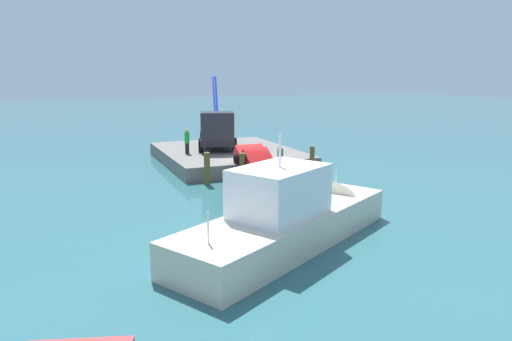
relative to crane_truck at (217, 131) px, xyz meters
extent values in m
plane|color=#2D6066|center=(5.54, 0.57, -2.30)|extent=(200.00, 200.00, 0.00)
cube|color=slate|center=(0.61, 0.57, -1.84)|extent=(11.42, 9.31, 0.93)
cube|color=black|center=(-0.83, 0.27, -0.65)|extent=(7.07, 4.32, 0.45)
cube|color=#26262C|center=(1.45, -0.46, 0.53)|extent=(2.48, 2.77, 1.91)
cylinder|color=black|center=(1.75, 0.71, -0.87)|extent=(1.04, 0.59, 1.00)
cylinder|color=black|center=(1.02, -1.59, -0.87)|extent=(1.04, 0.59, 1.00)
cylinder|color=black|center=(-2.68, 2.13, -0.87)|extent=(1.04, 0.59, 1.00)
cylinder|color=black|center=(-3.41, -0.17, -0.87)|extent=(1.04, 0.59, 1.00)
cylinder|color=#1938A5|center=(-4.78, 1.46, 1.89)|extent=(4.43, 1.59, 4.08)
cube|color=#1938A5|center=(-2.73, 0.87, -0.17)|extent=(1.00, 1.00, 0.50)
cylinder|color=#4C4C19|center=(-6.83, 2.05, 1.35)|extent=(0.04, 0.04, 4.90)
cylinder|color=black|center=(1.26, -2.65, -0.99)|extent=(0.28, 0.28, 0.76)
cylinder|color=green|center=(1.26, -2.65, -0.23)|extent=(0.34, 0.34, 0.76)
sphere|color=tan|center=(1.26, -2.65, 0.25)|extent=(0.22, 0.22, 0.22)
cube|color=red|center=(7.63, 0.23, -1.78)|extent=(4.40, 2.00, 3.10)
cube|color=red|center=(7.71, 0.23, -1.21)|extent=(2.54, 1.72, 1.82)
cylinder|color=black|center=(8.84, 1.20, -2.94)|extent=(0.89, 0.25, 0.88)
cylinder|color=black|center=(8.90, -0.66, -2.94)|extent=(0.89, 0.25, 0.88)
cylinder|color=black|center=(6.03, 1.10, -1.13)|extent=(0.89, 0.25, 0.88)
cylinder|color=black|center=(6.09, -0.76, -1.13)|extent=(0.89, 0.25, 0.88)
cube|color=beige|center=(17.54, -3.02, -1.99)|extent=(7.83, 10.89, 1.97)
cone|color=beige|center=(14.96, 1.70, -1.99)|extent=(4.46, 4.76, 3.03)
cube|color=white|center=(17.80, -3.49, -0.09)|extent=(3.81, 4.24, 1.82)
cylinder|color=white|center=(17.80, -3.49, 1.42)|extent=(0.10, 0.10, 1.20)
cylinder|color=silver|center=(15.73, 0.28, -0.50)|extent=(0.06, 0.06, 1.00)
cylinder|color=silver|center=(19.61, -6.80, -0.50)|extent=(0.06, 0.06, 1.00)
cylinder|color=brown|center=(7.03, -2.98, -1.33)|extent=(0.36, 0.36, 1.95)
cylinder|color=brown|center=(7.10, -0.76, -1.42)|extent=(0.35, 0.35, 1.76)
cylinder|color=#4F4F32|center=(7.14, 1.74, -1.34)|extent=(0.36, 0.36, 1.92)
cylinder|color=brown|center=(7.08, 4.05, -1.36)|extent=(0.32, 0.32, 1.89)
camera|label=1|loc=(32.61, -10.72, 4.13)|focal=32.45mm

